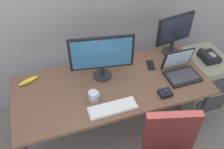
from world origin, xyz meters
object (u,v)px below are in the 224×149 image
Objects in this scene: laptop at (181,70)px; trackball_mouse at (165,93)px; cell_phone at (151,65)px; desk_phone at (209,57)px; banana at (28,81)px; coffee_mug at (94,96)px; keyboard at (113,108)px; monitor_main at (102,55)px; monitor_side at (175,32)px; file_cabinet at (200,81)px.

trackball_mouse is at bearing -142.90° from laptop.
cell_phone is (-0.21, 0.20, -0.05)m from laptop.
cell_phone is at bearing 136.10° from laptop.
banana is at bearing 174.42° from desk_phone.
trackball_mouse is at bearing -12.98° from coffee_mug.
laptop is 1.65× the size of banana.
monitor_main is at bearing 85.05° from keyboard.
cell_phone is at bearing -155.55° from monitor_side.
keyboard is (-1.19, -0.38, 0.40)m from file_cabinet.
monitor_side is at bearing 22.58° from coffee_mug.
trackball_mouse is (-0.26, -0.20, -0.03)m from laptop.
file_cabinet is 0.75m from monitor_side.
monitor_side is at bearing 38.55° from cell_phone.
trackball_mouse is 0.58× the size of banana.
trackball_mouse is (-0.70, -0.36, 0.04)m from desk_phone.
coffee_mug is (-1.30, -0.22, 0.06)m from desk_phone.
coffee_mug is 0.66× the size of cell_phone.
keyboard is at bearing -162.79° from desk_phone.
desk_phone is 0.46× the size of monitor_side.
keyboard is (-0.83, -0.55, -0.24)m from monitor_side.
banana is at bearing 169.15° from monitor_main.
desk_phone reaches higher than cell_phone.
file_cabinet is at bearing 17.82° from keyboard.
monitor_main is 3.02× the size of banana.
monitor_main is 4.04× the size of cell_phone.
laptop is (-0.45, -0.18, 0.44)m from file_cabinet.
banana reaches higher than cell_phone.
laptop is 0.87m from coffee_mug.
monitor_main is 5.22× the size of trackball_mouse.
trackball_mouse is (-0.71, -0.37, 0.41)m from file_cabinet.
file_cabinet is at bearing 11.55° from cell_phone.
monitor_main is 0.72m from banana.
file_cabinet is 0.77m from cell_phone.
monitor_main is at bearing 59.51° from coffee_mug.
trackball_mouse is 0.40m from cell_phone.
banana is (-1.17, 0.13, 0.02)m from cell_phone.
laptop is at bearing -158.54° from file_cabinet.
cell_phone is (-0.66, 0.03, 0.39)m from file_cabinet.
keyboard is 2.16× the size of banana.
trackball_mouse is 0.77× the size of cell_phone.
monitor_main is 1.83× the size of laptop.
keyboard is 0.49m from trackball_mouse.
monitor_side is at bearing 155.77° from file_cabinet.
laptop is at bearing 15.57° from keyboard.
banana is at bearing 166.33° from laptop.
file_cabinet is 1.40m from coffee_mug.
cell_phone is at bearing -0.38° from monitor_main.
trackball_mouse is (0.49, 0.01, 0.01)m from keyboard.
desk_phone reaches higher than keyboard.
coffee_mug reaches higher than file_cabinet.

